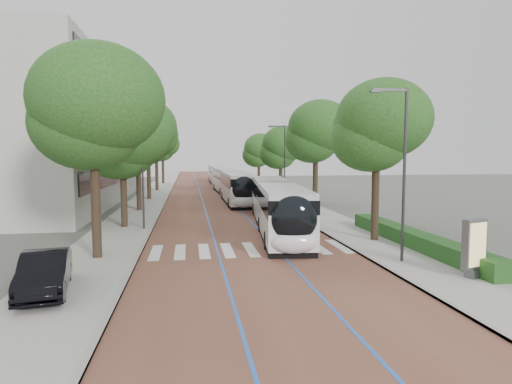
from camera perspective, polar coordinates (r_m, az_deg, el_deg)
The scene contains 23 objects.
ground at distance 22.24m, azimuth -0.85°, elevation -8.27°, with size 160.00×160.00×0.00m, color #51544C.
road at distance 61.71m, azimuth -6.09°, elevation 0.24°, with size 11.00×140.00×0.02m, color brown.
sidewalk_left at distance 61.79m, azimuth -13.05°, elevation 0.19°, with size 4.00×140.00×0.12m, color #9C9994.
sidewalk_right at distance 62.53m, azimuth 0.79°, elevation 0.37°, with size 4.00×140.00×0.12m, color #9C9994.
kerb_left at distance 61.69m, azimuth -11.29°, elevation 0.21°, with size 0.20×140.00×0.14m, color gray.
kerb_right at distance 62.24m, azimuth -0.93°, elevation 0.35°, with size 0.20×140.00×0.14m, color gray.
zebra_crossing at distance 23.22m, azimuth -0.71°, elevation -7.63°, with size 10.55×3.60×0.01m.
lane_line_left at distance 61.65m, azimuth -7.58°, elevation 0.23°, with size 0.12×126.00×0.01m, color blue.
lane_line_right at distance 61.81m, azimuth -4.61°, elevation 0.27°, with size 0.12×126.00×0.01m, color blue.
office_building at distance 52.12m, azimuth -27.51°, elevation 6.53°, with size 18.11×40.00×14.00m.
hedge at distance 25.05m, azimuth 20.34°, elevation -5.86°, with size 1.20×14.00×0.80m, color #1C4618.
streetlight_near at distance 20.81m, azimuth 18.77°, elevation 3.95°, with size 1.82×0.20×8.00m.
streetlight_far at distance 44.49m, azimuth 3.61°, elevation 4.62°, with size 1.82×0.20×8.00m.
lamp_post_left at distance 29.60m, azimuth -14.89°, elevation 2.93°, with size 0.14×0.14×8.00m, color #313033.
trees_left at distance 43.00m, azimuth -15.01°, elevation 7.03°, with size 6.45×60.78×9.80m.
trees_right at distance 44.09m, azimuth 5.19°, elevation 6.38°, with size 5.43×47.35×9.15m.
lead_bus at distance 29.09m, azimuth 2.75°, elevation -1.87°, with size 4.36×18.55×3.20m.
bus_queued_0 at distance 44.29m, azimuth -2.50°, elevation 0.49°, with size 2.60×12.41×3.20m.
bus_queued_1 at distance 57.30m, azimuth -3.95°, elevation 1.51°, with size 3.06×12.50×3.20m.
bus_queued_2 at distance 70.21m, azimuth -4.81°, elevation 2.14°, with size 2.63×12.42×3.20m.
bus_queued_3 at distance 83.07m, azimuth -5.45°, elevation 2.58°, with size 2.78×12.45×3.20m.
ad_panel at distance 19.51m, azimuth 27.09°, elevation -6.55°, with size 1.20×0.65×2.41m.
parked_car at distance 17.44m, azimuth -26.34°, elevation -9.62°, with size 1.56×4.48×1.48m, color black.
Camera 1 is at (-3.04, -21.43, 5.10)m, focal length 30.00 mm.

